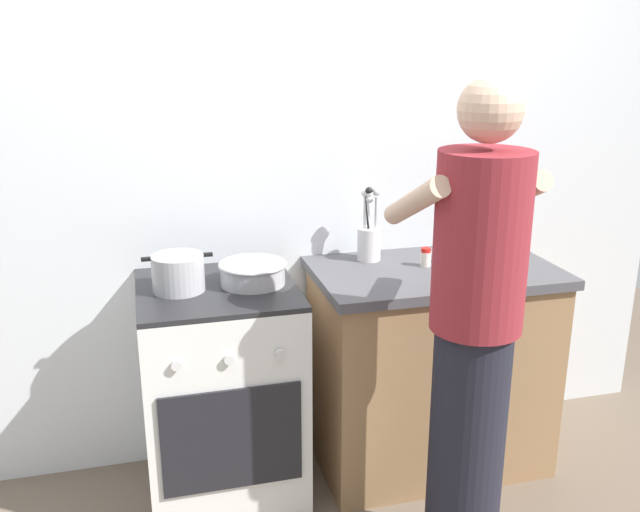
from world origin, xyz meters
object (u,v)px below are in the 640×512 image
pot (178,273)px  spice_bottle (426,257)px  mixing_bowl (253,272)px  person (473,338)px  oil_bottle (488,243)px  stove_range (222,393)px  utensil_crock (369,237)px

pot → spice_bottle: (1.01, 0.04, -0.03)m
mixing_bowl → spice_bottle: (0.73, 0.03, -0.01)m
person → spice_bottle: bearing=81.3°
mixing_bowl → person: size_ratio=0.15×
oil_bottle → person: bearing=-120.9°
stove_range → spice_bottle: (0.87, 0.04, 0.49)m
stove_range → person: size_ratio=0.53×
utensil_crock → spice_bottle: utensil_crock is taller
stove_range → utensil_crock: 0.88m
stove_range → oil_bottle: (1.11, -0.04, 0.55)m
mixing_bowl → oil_bottle: 0.97m
stove_range → spice_bottle: bearing=2.3°
stove_range → person: bearing=-38.0°
oil_bottle → person: person is taller
stove_range → spice_bottle: spice_bottle is taller
oil_bottle → mixing_bowl: bearing=177.9°
pot → oil_bottle: oil_bottle is taller
utensil_crock → stove_range: bearing=-165.1°
utensil_crock → person: size_ratio=0.19×
stove_range → pot: (-0.14, -0.00, 0.52)m
person → oil_bottle: bearing=59.1°
stove_range → utensil_crock: bearing=14.9°
person → stove_range: bearing=142.0°
utensil_crock → person: bearing=-82.5°
stove_range → person: 1.06m
oil_bottle → stove_range: bearing=178.2°
spice_bottle → person: size_ratio=0.05×
stove_range → utensil_crock: size_ratio=2.84×
stove_range → mixing_bowl: 0.52m
mixing_bowl → spice_bottle: mixing_bowl is taller
mixing_bowl → pot: bearing=-179.2°
pot → person: (0.91, -0.60, -0.11)m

